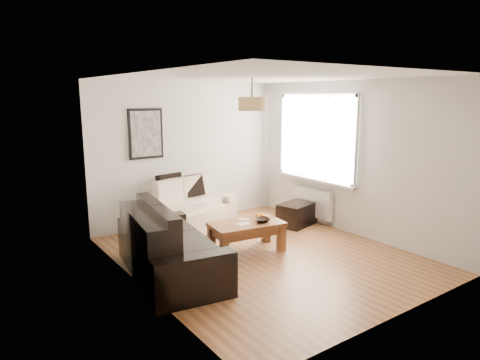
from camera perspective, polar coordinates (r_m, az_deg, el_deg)
floor at (r=6.49m, az=3.10°, el=-9.98°), size 4.50×4.50×0.00m
ceiling at (r=6.06m, az=3.36°, el=13.60°), size 3.80×4.50×0.00m
wall_back at (r=8.01m, az=-6.83°, el=3.63°), size 3.80×0.04×2.60m
wall_front at (r=4.63m, az=20.78°, el=-2.56°), size 3.80×0.04×2.60m
wall_left at (r=5.20m, az=-13.42°, el=-0.69°), size 0.04×4.50×2.60m
wall_right at (r=7.46m, az=14.76°, el=2.78°), size 0.04×4.50×2.60m
window_bay at (r=7.93m, az=10.25°, el=5.64°), size 0.14×1.90×1.60m
radiator at (r=8.11m, az=9.76°, el=-2.98°), size 0.10×0.90×0.52m
poster at (r=7.57m, az=-12.48°, el=6.06°), size 0.62×0.04×0.87m
pendant_shade at (r=6.29m, az=1.60°, el=10.16°), size 0.40×0.40×0.20m
loveseat_cream at (r=7.62m, az=-7.06°, el=-3.47°), size 1.91×1.41×0.85m
sofa_leather at (r=5.76m, az=-9.27°, el=-8.27°), size 1.29×2.16×0.88m
coffee_table at (r=6.57m, az=0.88°, el=-7.60°), size 1.18×0.75×0.45m
ottoman at (r=7.93m, az=7.61°, el=-4.54°), size 0.82×0.64×0.41m
cushion_left at (r=7.63m, az=-9.30°, el=-0.88°), size 0.48×0.21×0.46m
cushion_right at (r=7.84m, az=-6.25°, el=-0.73°), size 0.41×0.17×0.39m
fruit_bowl at (r=6.54m, az=3.03°, el=-5.36°), size 0.29×0.29×0.06m
orange_a at (r=6.73m, az=2.87°, el=-4.77°), size 0.08×0.08×0.07m
orange_b at (r=6.75m, az=2.76°, el=-4.75°), size 0.11×0.11×0.08m
orange_c at (r=6.71m, az=2.36°, el=-4.83°), size 0.09×0.09×0.07m
papers at (r=6.42m, az=0.49°, el=-5.90°), size 0.21×0.15×0.01m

